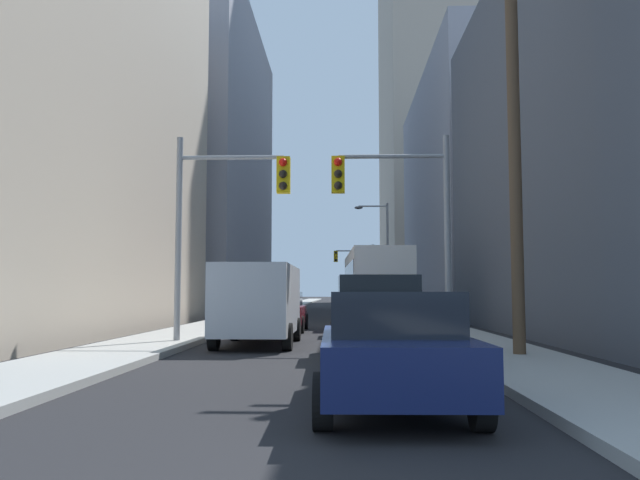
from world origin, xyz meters
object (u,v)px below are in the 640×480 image
(cargo_van_silver, at_px, (259,300))
(city_bus, at_px, (374,283))
(sedan_maroon, at_px, (281,311))
(traffic_signal_far_right, at_px, (356,265))
(traffic_signal_near_right, at_px, (397,204))
(traffic_signal_near_left, at_px, (227,205))
(pickup_truck_beige, at_px, (380,319))
(sedan_blue, at_px, (362,313))
(sedan_navy, at_px, (392,349))

(cargo_van_silver, bearing_deg, city_bus, 73.27)
(sedan_maroon, bearing_deg, traffic_signal_far_right, 84.03)
(sedan_maroon, xyz_separation_m, traffic_signal_near_right, (3.94, -6.79, 3.25))
(traffic_signal_near_left, xyz_separation_m, traffic_signal_far_right, (4.69, 42.55, 0.03))
(sedan_maroon, height_order, traffic_signal_near_left, traffic_signal_near_left)
(city_bus, distance_m, cargo_van_silver, 13.80)
(pickup_truck_beige, height_order, traffic_signal_far_right, traffic_signal_far_right)
(pickup_truck_beige, relative_size, sedan_maroon, 1.29)
(city_bus, relative_size, sedan_blue, 2.74)
(pickup_truck_beige, bearing_deg, traffic_signal_near_left, 135.60)
(traffic_signal_near_right, bearing_deg, pickup_truck_beige, -100.55)
(traffic_signal_near_right, height_order, traffic_signal_far_right, same)
(sedan_blue, distance_m, sedan_maroon, 3.94)
(city_bus, xyz_separation_m, traffic_signal_near_right, (-0.02, -13.37, 2.09))
(sedan_blue, relative_size, traffic_signal_far_right, 0.70)
(pickup_truck_beige, relative_size, cargo_van_silver, 1.04)
(pickup_truck_beige, relative_size, sedan_navy, 1.29)
(sedan_blue, bearing_deg, cargo_van_silver, -126.50)
(sedan_maroon, height_order, traffic_signal_far_right, traffic_signal_far_right)
(city_bus, height_order, sedan_navy, city_bus)
(city_bus, relative_size, traffic_signal_far_right, 1.93)
(cargo_van_silver, height_order, sedan_maroon, cargo_van_silver)
(pickup_truck_beige, height_order, traffic_signal_near_right, traffic_signal_near_right)
(sedan_blue, distance_m, traffic_signal_far_right, 38.37)
(cargo_van_silver, xyz_separation_m, traffic_signal_near_left, (-0.94, -0.17, 2.73))
(cargo_van_silver, xyz_separation_m, sedan_blue, (3.08, 4.16, -0.52))
(city_bus, height_order, cargo_van_silver, city_bus)
(sedan_navy, height_order, sedan_blue, same)
(pickup_truck_beige, relative_size, traffic_signal_near_right, 0.91)
(sedan_maroon, bearing_deg, sedan_blue, -38.80)
(city_bus, relative_size, cargo_van_silver, 2.22)
(city_bus, relative_size, sedan_navy, 2.74)
(city_bus, bearing_deg, traffic_signal_far_right, 90.43)
(city_bus, height_order, sedan_maroon, city_bus)
(cargo_van_silver, distance_m, sedan_blue, 5.20)
(sedan_blue, bearing_deg, traffic_signal_far_right, 88.99)
(sedan_navy, bearing_deg, traffic_signal_near_left, 112.09)
(city_bus, distance_m, sedan_maroon, 7.76)
(pickup_truck_beige, distance_m, traffic_signal_near_left, 6.56)
(traffic_signal_near_right, distance_m, traffic_signal_far_right, 42.55)
(city_bus, bearing_deg, sedan_blue, -95.63)
(traffic_signal_near_right, bearing_deg, city_bus, 89.93)
(sedan_maroon, distance_m, traffic_signal_far_right, 36.10)
(sedan_navy, bearing_deg, traffic_signal_far_right, 89.20)
(city_bus, bearing_deg, sedan_navy, -92.35)
(pickup_truck_beige, xyz_separation_m, sedan_navy, (-0.18, -5.70, -0.16))
(city_bus, bearing_deg, traffic_signal_near_right, -90.07)
(traffic_signal_near_left, relative_size, traffic_signal_far_right, 1.00)
(sedan_blue, relative_size, traffic_signal_near_right, 0.70)
(sedan_navy, relative_size, traffic_signal_far_right, 0.70)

